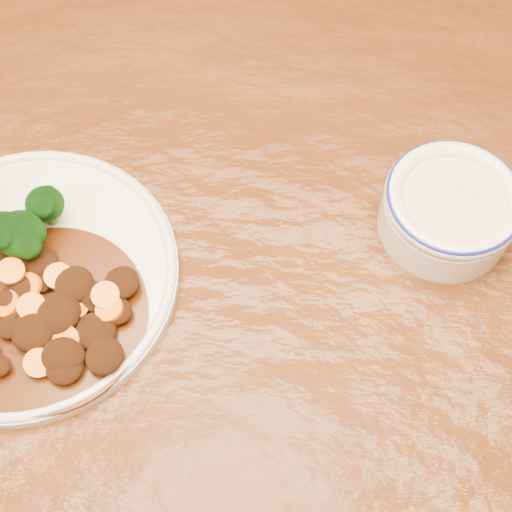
# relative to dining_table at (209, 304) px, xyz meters

# --- Properties ---
(ground) EXTENTS (4.00, 4.00, 0.00)m
(ground) POSITION_rel_dining_table_xyz_m (0.00, 0.00, -0.67)
(ground) COLOR #472C11
(ground) RESTS_ON ground
(dining_table) EXTENTS (1.60, 1.08, 0.75)m
(dining_table) POSITION_rel_dining_table_xyz_m (0.00, 0.00, 0.00)
(dining_table) COLOR #512A0E
(dining_table) RESTS_ON ground
(dinner_plate) EXTENTS (0.31, 0.31, 0.02)m
(dinner_plate) POSITION_rel_dining_table_xyz_m (-0.17, -0.04, 0.09)
(dinner_plate) COLOR silver
(dinner_plate) RESTS_ON dining_table
(mince_stew) EXTENTS (0.20, 0.20, 0.03)m
(mince_stew) POSITION_rel_dining_table_xyz_m (-0.13, -0.09, 0.10)
(mince_stew) COLOR #492007
(mince_stew) RESTS_ON dinner_plate
(dip_bowl) EXTENTS (0.14, 0.14, 0.06)m
(dip_bowl) POSITION_rel_dining_table_xyz_m (0.24, 0.10, 0.11)
(dip_bowl) COLOR silver
(dip_bowl) RESTS_ON dining_table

